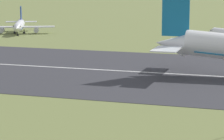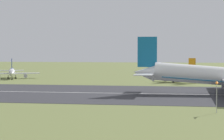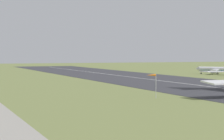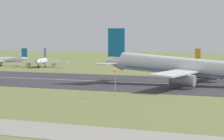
% 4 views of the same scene
% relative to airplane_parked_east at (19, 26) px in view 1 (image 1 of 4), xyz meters
% --- Properties ---
extents(runway_strip, '(497.15, 53.09, 0.06)m').
position_rel_airplane_parked_east_xyz_m(runway_strip, '(41.44, -57.85, -2.63)').
color(runway_strip, '#333338').
rests_on(runway_strip, ground_plane).
extents(runway_centreline, '(447.44, 0.70, 0.01)m').
position_rel_airplane_parked_east_xyz_m(runway_centreline, '(41.44, -57.85, -2.59)').
color(runway_centreline, silver).
rests_on(runway_centreline, runway_strip).
extents(airplane_parked_east, '(23.28, 22.23, 8.73)m').
position_rel_airplane_parked_east_xyz_m(airplane_parked_east, '(0.00, 0.00, 0.00)').
color(airplane_parked_east, white).
rests_on(airplane_parked_east, ground_plane).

